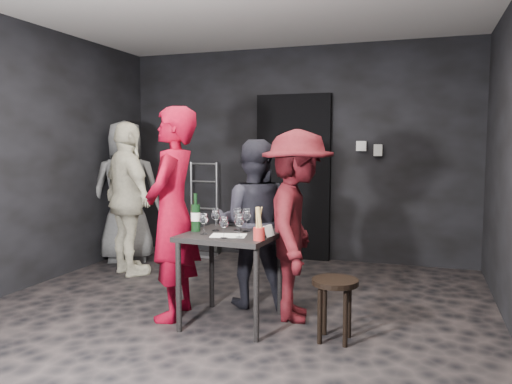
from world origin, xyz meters
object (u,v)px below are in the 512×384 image
(stool, at_px, (335,292))
(woman_black, at_px, (253,222))
(man_maroon, at_px, (297,220))
(bystander_grey, at_px, (126,179))
(server_red, at_px, (172,193))
(bystander_cream, at_px, (128,188))
(wine_bottle, at_px, (196,217))
(tasting_table, at_px, (232,245))
(breadstick_cup, at_px, (259,224))
(hand_truck, at_px, (203,238))

(stool, bearing_deg, woman_black, 144.12)
(man_maroon, bearing_deg, bystander_grey, 51.79)
(server_red, bearing_deg, man_maroon, 97.69)
(bystander_cream, bearing_deg, stool, -171.48)
(woman_black, bearing_deg, wine_bottle, 47.31)
(wine_bottle, bearing_deg, woman_black, 58.42)
(tasting_table, height_order, man_maroon, man_maroon)
(man_maroon, height_order, bystander_grey, bystander_grey)
(breadstick_cup, bearing_deg, server_red, 166.01)
(woman_black, xyz_separation_m, bystander_grey, (-2.06, 1.12, 0.27))
(hand_truck, relative_size, server_red, 0.58)
(tasting_table, height_order, breadstick_cup, breadstick_cup)
(stool, xyz_separation_m, bystander_cream, (-2.53, 1.19, 0.61))
(tasting_table, xyz_separation_m, wine_bottle, (-0.31, -0.02, 0.22))
(stool, height_order, bystander_cream, bystander_cream)
(woman_black, bearing_deg, server_red, 33.07)
(hand_truck, bearing_deg, man_maroon, -47.97)
(woman_black, height_order, bystander_grey, bystander_grey)
(man_maroon, bearing_deg, stool, -144.94)
(hand_truck, distance_m, bystander_grey, 1.28)
(hand_truck, xyz_separation_m, bystander_grey, (-0.74, -0.65, 0.81))
(hand_truck, height_order, man_maroon, man_maroon)
(hand_truck, relative_size, wine_bottle, 3.91)
(woman_black, distance_m, breadstick_cup, 0.80)
(stool, distance_m, bystander_cream, 2.86)
(tasting_table, bearing_deg, wine_bottle, -175.91)
(tasting_table, bearing_deg, hand_truck, 119.81)
(tasting_table, distance_m, bystander_grey, 2.65)
(tasting_table, xyz_separation_m, breadstick_cup, (0.31, -0.23, 0.22))
(hand_truck, bearing_deg, bystander_cream, -106.26)
(bystander_cream, xyz_separation_m, wine_bottle, (1.35, -1.10, -0.12))
(stool, bearing_deg, wine_bottle, 175.59)
(hand_truck, relative_size, tasting_table, 1.65)
(bystander_grey, distance_m, wine_bottle, 2.40)
(man_maroon, relative_size, wine_bottle, 5.34)
(tasting_table, relative_size, bystander_cream, 0.38)
(wine_bottle, distance_m, breadstick_cup, 0.65)
(tasting_table, height_order, server_red, server_red)
(bystander_cream, bearing_deg, server_red, 169.83)
(tasting_table, height_order, bystander_cream, bystander_cream)
(bystander_cream, xyz_separation_m, breadstick_cup, (1.97, -1.30, -0.12))
(server_red, distance_m, man_maroon, 1.07)
(server_red, relative_size, man_maroon, 1.26)
(stool, xyz_separation_m, bystander_grey, (-2.92, 1.74, 0.66))
(tasting_table, height_order, stool, tasting_table)
(hand_truck, relative_size, bystander_cream, 0.63)
(server_red, relative_size, breadstick_cup, 7.85)
(man_maroon, bearing_deg, server_red, 96.28)
(server_red, height_order, bystander_grey, server_red)
(stool, relative_size, bystander_cream, 0.24)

